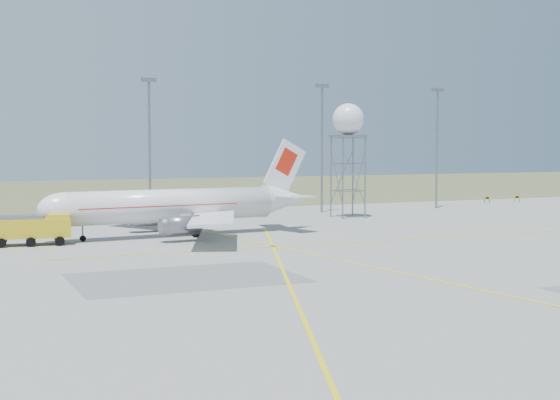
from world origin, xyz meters
name	(u,v)px	position (x,y,z in m)	size (l,w,h in m)	color
ground	(506,291)	(0.00, 0.00, 0.00)	(400.00, 400.00, 0.00)	#999994
grass_strip	(114,191)	(0.00, 140.00, 0.01)	(400.00, 120.00, 0.03)	#4E5E33
mast_b	(149,136)	(-10.00, 66.00, 12.07)	(2.20, 0.50, 20.50)	slate
mast_c	(322,137)	(18.00, 66.00, 12.07)	(2.20, 0.50, 20.50)	slate
mast_d	(437,138)	(40.00, 66.00, 12.07)	(2.20, 0.50, 20.50)	slate
taxi_sign_near	(487,198)	(55.60, 72.00, 0.89)	(1.60, 0.17, 1.20)	black
taxi_sign_far	(517,197)	(62.60, 72.00, 0.89)	(1.60, 0.17, 1.20)	black
airliner_main	(176,206)	(-12.44, 43.96, 3.56)	(34.12, 33.04, 11.61)	white
radar_tower	(348,154)	(17.63, 56.63, 9.52)	(4.68, 4.68, 16.96)	slate
fire_truck	(33,230)	(-29.02, 41.69, 1.60)	(8.58, 4.06, 3.33)	yellow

